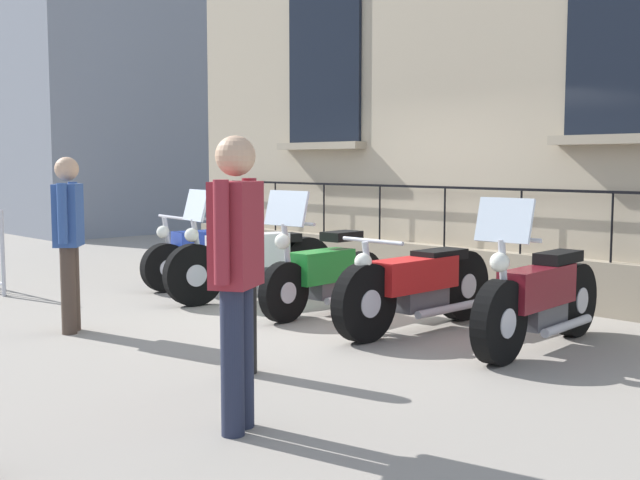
{
  "coord_description": "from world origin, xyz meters",
  "views": [
    {
      "loc": [
        5.79,
        6.08,
        1.61
      ],
      "look_at": [
        0.11,
        0.0,
        0.8
      ],
      "focal_mm": 44.45,
      "sensor_mm": 36.0,
      "label": 1
    }
  ],
  "objects_px": {
    "motorcycle_white": "(251,261)",
    "motorcycle_green": "(324,274)",
    "bollard": "(244,303)",
    "motorcycle_maroon": "(539,299)",
    "motorcycle_blue": "(212,255)",
    "motorcycle_red": "(417,286)",
    "pedestrian_standing": "(69,234)",
    "pedestrian_walking": "(236,265)"
  },
  "relations": [
    {
      "from": "motorcycle_maroon",
      "to": "pedestrian_standing",
      "type": "height_order",
      "value": "pedestrian_standing"
    },
    {
      "from": "motorcycle_white",
      "to": "motorcycle_red",
      "type": "bearing_deg",
      "value": 92.57
    },
    {
      "from": "motorcycle_green",
      "to": "bollard",
      "type": "relative_size",
      "value": 1.74
    },
    {
      "from": "motorcycle_green",
      "to": "motorcycle_white",
      "type": "bearing_deg",
      "value": -89.3
    },
    {
      "from": "motorcycle_white",
      "to": "bollard",
      "type": "xyz_separation_m",
      "value": [
        2.06,
        2.54,
        0.09
      ]
    },
    {
      "from": "motorcycle_white",
      "to": "motorcycle_maroon",
      "type": "height_order",
      "value": "motorcycle_maroon"
    },
    {
      "from": "motorcycle_white",
      "to": "motorcycle_red",
      "type": "height_order",
      "value": "motorcycle_white"
    },
    {
      "from": "motorcycle_red",
      "to": "motorcycle_maroon",
      "type": "distance_m",
      "value": 1.24
    },
    {
      "from": "motorcycle_white",
      "to": "bollard",
      "type": "bearing_deg",
      "value": 50.98
    },
    {
      "from": "motorcycle_maroon",
      "to": "motorcycle_green",
      "type": "bearing_deg",
      "value": -83.97
    },
    {
      "from": "motorcycle_white",
      "to": "motorcycle_maroon",
      "type": "distance_m",
      "value": 3.69
    },
    {
      "from": "motorcycle_maroon",
      "to": "motorcycle_white",
      "type": "bearing_deg",
      "value": -85.75
    },
    {
      "from": "bollard",
      "to": "pedestrian_standing",
      "type": "xyz_separation_m",
      "value": [
        0.31,
        -2.3,
        0.4
      ]
    },
    {
      "from": "motorcycle_green",
      "to": "pedestrian_standing",
      "type": "distance_m",
      "value": 2.63
    },
    {
      "from": "bollard",
      "to": "pedestrian_standing",
      "type": "distance_m",
      "value": 2.35
    },
    {
      "from": "motorcycle_green",
      "to": "motorcycle_red",
      "type": "distance_m",
      "value": 1.21
    },
    {
      "from": "motorcycle_white",
      "to": "motorcycle_green",
      "type": "xyz_separation_m",
      "value": [
        -0.02,
        1.23,
        -0.02
      ]
    },
    {
      "from": "motorcycle_blue",
      "to": "motorcycle_red",
      "type": "bearing_deg",
      "value": 88.35
    },
    {
      "from": "pedestrian_standing",
      "to": "motorcycle_green",
      "type": "bearing_deg",
      "value": 157.43
    },
    {
      "from": "bollard",
      "to": "pedestrian_standing",
      "type": "bearing_deg",
      "value": -82.42
    },
    {
      "from": "motorcycle_white",
      "to": "motorcycle_green",
      "type": "bearing_deg",
      "value": 90.7
    },
    {
      "from": "motorcycle_maroon",
      "to": "bollard",
      "type": "xyz_separation_m",
      "value": [
        2.33,
        -1.13,
        0.1
      ]
    },
    {
      "from": "motorcycle_green",
      "to": "motorcycle_maroon",
      "type": "distance_m",
      "value": 2.46
    },
    {
      "from": "motorcycle_red",
      "to": "pedestrian_walking",
      "type": "height_order",
      "value": "pedestrian_walking"
    },
    {
      "from": "motorcycle_green",
      "to": "pedestrian_walking",
      "type": "distance_m",
      "value": 3.79
    },
    {
      "from": "bollard",
      "to": "motorcycle_red",
      "type": "bearing_deg",
      "value": -177.31
    },
    {
      "from": "bollard",
      "to": "pedestrian_walking",
      "type": "height_order",
      "value": "pedestrian_walking"
    },
    {
      "from": "motorcycle_green",
      "to": "pedestrian_standing",
      "type": "bearing_deg",
      "value": -22.57
    },
    {
      "from": "motorcycle_white",
      "to": "bollard",
      "type": "distance_m",
      "value": 3.28
    },
    {
      "from": "motorcycle_blue",
      "to": "motorcycle_green",
      "type": "height_order",
      "value": "motorcycle_green"
    },
    {
      "from": "motorcycle_green",
      "to": "motorcycle_red",
      "type": "relative_size",
      "value": 0.85
    },
    {
      "from": "bollard",
      "to": "motorcycle_white",
      "type": "bearing_deg",
      "value": -129.02
    },
    {
      "from": "motorcycle_blue",
      "to": "pedestrian_standing",
      "type": "relative_size",
      "value": 1.16
    },
    {
      "from": "motorcycle_blue",
      "to": "motorcycle_green",
      "type": "bearing_deg",
      "value": 85.17
    },
    {
      "from": "pedestrian_standing",
      "to": "pedestrian_walking",
      "type": "bearing_deg",
      "value": 80.85
    },
    {
      "from": "motorcycle_blue",
      "to": "bollard",
      "type": "height_order",
      "value": "bollard"
    },
    {
      "from": "motorcycle_blue",
      "to": "bollard",
      "type": "bearing_deg",
      "value": 57.98
    },
    {
      "from": "motorcycle_blue",
      "to": "pedestrian_walking",
      "type": "distance_m",
      "value": 5.64
    },
    {
      "from": "motorcycle_blue",
      "to": "pedestrian_walking",
      "type": "relative_size",
      "value": 1.09
    },
    {
      "from": "motorcycle_blue",
      "to": "motorcycle_white",
      "type": "bearing_deg",
      "value": 79.04
    },
    {
      "from": "motorcycle_white",
      "to": "motorcycle_red",
      "type": "relative_size",
      "value": 1.0
    },
    {
      "from": "motorcycle_blue",
      "to": "motorcycle_red",
      "type": "relative_size",
      "value": 0.88
    }
  ]
}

